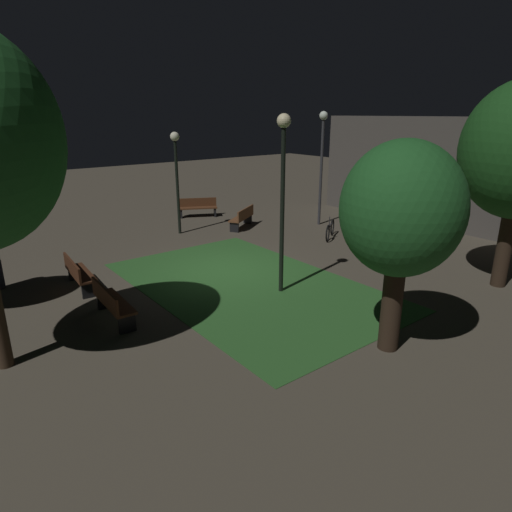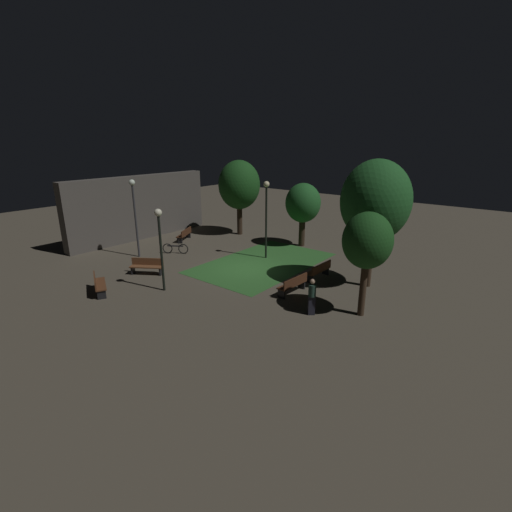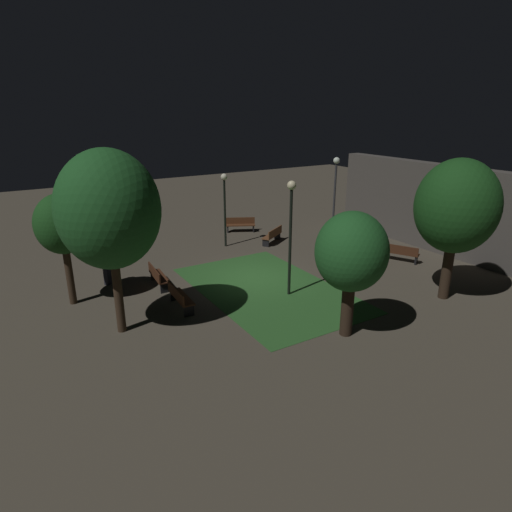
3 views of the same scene
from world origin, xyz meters
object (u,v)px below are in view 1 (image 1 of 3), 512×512
bench_back_row (415,231)px  bench_path_side (243,217)px  bench_front_left (78,273)px  lamp_post_near_wall (176,165)px  tree_left_canopy (401,212)px  bicycle (330,230)px  lamp_post_path_center (283,176)px  lamp_post_plaza_east (322,150)px  bench_corner (198,207)px  bench_near_trees (111,302)px

bench_back_row → bench_path_side: size_ratio=1.03×
bench_front_left → lamp_post_near_wall: bearing=125.0°
tree_left_canopy → bicycle: tree_left_canopy is taller
lamp_post_path_center → bicycle: size_ratio=3.25×
lamp_post_plaza_east → bicycle: lamp_post_plaza_east is taller
tree_left_canopy → lamp_post_near_wall: size_ratio=1.07×
lamp_post_path_center → bench_back_row: bearing=93.4°
lamp_post_plaza_east → lamp_post_near_wall: bearing=-113.5°
bench_corner → bicycle: 6.86m
lamp_post_path_center → bicycle: bearing=119.7°
bench_back_row → lamp_post_path_center: bearing=-86.6°
bench_corner → bench_near_trees: bearing=-41.5°
bench_near_trees → lamp_post_near_wall: size_ratio=0.45×
tree_left_canopy → lamp_post_path_center: 3.79m
bench_corner → lamp_post_near_wall: 3.86m
lamp_post_path_center → bicycle: 6.59m
lamp_post_near_wall → lamp_post_plaza_east: 6.19m
bench_front_left → bench_corner: same height
bench_front_left → bench_back_row: (3.22, 11.54, 0.00)m
lamp_post_plaza_east → bench_path_side: bearing=-117.2°
bench_near_trees → tree_left_canopy: (4.88, 4.13, 2.48)m
lamp_post_path_center → bench_path_side: bearing=152.1°
bench_back_row → lamp_post_path_center: 7.66m
tree_left_canopy → bicycle: bearing=141.0°
lamp_post_plaza_east → tree_left_canopy: bearing=-38.1°
bench_back_row → lamp_post_plaza_east: (-4.39, -0.69, 2.77)m
bench_path_side → lamp_post_path_center: bearing=-27.9°
lamp_post_near_wall → lamp_post_plaza_east: bearing=66.5°
lamp_post_path_center → bench_near_trees: bearing=-104.2°
bicycle → bench_corner: bearing=-161.4°
bench_path_side → bicycle: bicycle is taller
bench_path_side → bench_corner: 3.09m
bench_corner → bench_back_row: bearing=24.8°
bench_front_left → lamp_post_plaza_east: (-1.17, 10.85, 2.77)m
tree_left_canopy → bench_path_side: bearing=160.2°
bench_back_row → tree_left_canopy: 8.87m
bench_front_left → bench_near_trees: same height
tree_left_canopy → lamp_post_near_wall: (-11.04, 1.06, -0.15)m
bench_front_left → bench_back_row: 11.98m
bench_corner → lamp_post_plaza_east: bearing=36.9°
bench_front_left → bicycle: size_ratio=1.25×
bench_near_trees → lamp_post_path_center: 5.29m
bench_near_trees → bench_corner: bearing=138.5°
bench_corner → bicycle: bearing=18.6°
bench_path_side → bench_corner: bearing=-172.3°
bench_path_side → bench_corner: size_ratio=0.97×
bench_corner → lamp_post_path_center: bearing=-17.5°
bench_path_side → bench_back_row: bearing=32.2°
lamp_post_near_wall → bench_near_trees: bearing=-40.1°
bench_front_left → bicycle: (0.70, 9.55, -0.14)m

